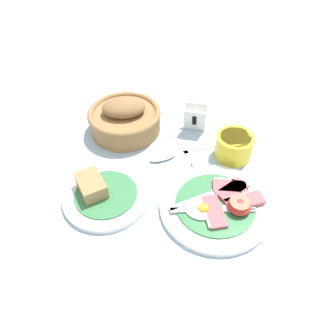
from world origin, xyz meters
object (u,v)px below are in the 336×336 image
(sugar_cup, at_px, (234,145))
(teaspoon_near_cup, at_px, (194,162))
(bread_plate, at_px, (103,194))
(breakfast_plate, at_px, (218,205))
(bread_basket, at_px, (125,118))
(teaspoon_by_saucer, at_px, (172,155))
(number_card, at_px, (195,119))

(sugar_cup, distance_m, teaspoon_near_cup, 0.11)
(bread_plate, xyz_separation_m, sugar_cup, (0.28, 0.20, 0.02))
(breakfast_plate, xyz_separation_m, bread_basket, (-0.28, 0.23, 0.03))
(bread_plate, bearing_deg, teaspoon_by_saucer, 51.82)
(bread_basket, height_order, teaspoon_near_cup, bread_basket)
(bread_plate, relative_size, sugar_cup, 2.10)
(breakfast_plate, xyz_separation_m, number_card, (-0.09, 0.27, 0.03))
(bread_basket, bearing_deg, number_card, 11.97)
(breakfast_plate, bearing_deg, teaspoon_near_cup, 118.46)
(breakfast_plate, bearing_deg, bread_basket, 140.84)
(breakfast_plate, height_order, teaspoon_near_cup, breakfast_plate)
(breakfast_plate, distance_m, bread_plate, 0.26)
(bread_plate, bearing_deg, number_card, 59.39)
(number_card, distance_m, teaspoon_by_saucer, 0.13)
(teaspoon_near_cup, bearing_deg, bread_basket, -151.93)
(teaspoon_by_saucer, relative_size, teaspoon_near_cup, 1.05)
(bread_basket, relative_size, teaspoon_by_saucer, 1.15)
(number_card, height_order, teaspoon_near_cup, number_card)
(teaspoon_by_saucer, distance_m, teaspoon_near_cup, 0.06)
(bread_plate, bearing_deg, sugar_cup, 35.25)
(sugar_cup, bearing_deg, breakfast_plate, -97.31)
(bread_basket, height_order, teaspoon_by_saucer, bread_basket)
(number_card, relative_size, teaspoon_near_cup, 0.44)
(breakfast_plate, bearing_deg, sugar_cup, 82.69)
(sugar_cup, height_order, bread_basket, bread_basket)
(bread_basket, xyz_separation_m, teaspoon_by_saucer, (0.15, -0.08, -0.04))
(bread_plate, distance_m, bread_basket, 0.25)
(breakfast_plate, relative_size, teaspoon_near_cup, 1.50)
(sugar_cup, bearing_deg, number_card, 142.31)
(bread_plate, relative_size, teaspoon_near_cup, 1.20)
(sugar_cup, bearing_deg, teaspoon_near_cup, -152.16)
(bread_basket, bearing_deg, teaspoon_by_saucer, -28.70)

